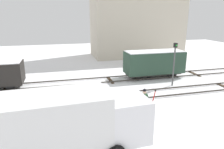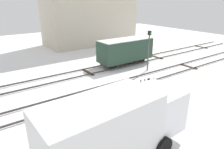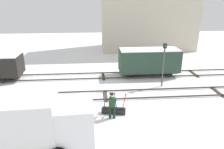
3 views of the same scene
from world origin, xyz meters
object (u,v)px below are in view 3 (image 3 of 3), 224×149
at_px(signal_post, 164,61).
at_px(freight_car_mid_siding, 149,61).
at_px(switch_lever_frame, 114,110).
at_px(rail_worker, 112,104).
at_px(delivery_truck, 23,122).

height_order(signal_post, freight_car_mid_siding, signal_post).
bearing_deg(freight_car_mid_siding, switch_lever_frame, -120.09).
height_order(rail_worker, delivery_truck, delivery_truck).
height_order(switch_lever_frame, freight_car_mid_siding, freight_car_mid_siding).
bearing_deg(freight_car_mid_siding, rail_worker, -119.05).
xyz_separation_m(signal_post, freight_car_mid_siding, (-0.50, 2.65, -0.78)).
relative_size(rail_worker, signal_post, 0.48).
relative_size(delivery_truck, freight_car_mid_siding, 1.16).
height_order(delivery_truck, freight_car_mid_siding, delivery_truck).
distance_m(switch_lever_frame, freight_car_mid_siding, 7.86).
bearing_deg(switch_lever_frame, freight_car_mid_siding, 71.18).
xyz_separation_m(delivery_truck, freight_car_mid_siding, (8.43, 9.89, -0.17)).
bearing_deg(freight_car_mid_siding, signal_post, -79.11).
bearing_deg(signal_post, delivery_truck, -141.01).
xyz_separation_m(switch_lever_frame, freight_car_mid_siding, (3.91, 6.71, 1.21)).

